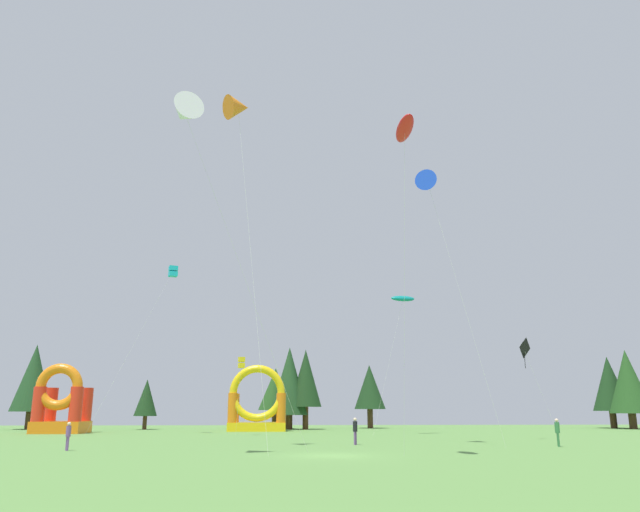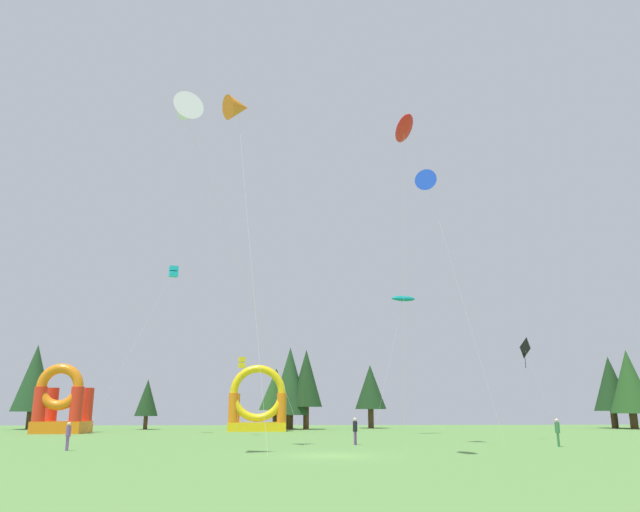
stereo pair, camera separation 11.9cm
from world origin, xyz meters
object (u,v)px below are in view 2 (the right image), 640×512
at_px(kite_white_delta, 184,112).
at_px(person_midfield, 355,429).
at_px(kite_red_parafoil, 404,129).
at_px(kite_cyan_box, 173,272).
at_px(kite_orange_delta, 238,108).
at_px(inflatable_yellow_castle, 258,407).
at_px(kite_teal_parafoil, 403,299).
at_px(person_left_edge, 68,434).
at_px(inflatable_red_slide, 62,407).
at_px(person_near_camera, 557,430).
at_px(kite_yellow_box, 242,363).
at_px(kite_black_diamond, 523,349).
at_px(kite_blue_delta, 428,183).

bearing_deg(kite_white_delta, person_midfield, 45.95).
height_order(kite_red_parafoil, kite_white_delta, kite_white_delta).
distance_m(kite_red_parafoil, kite_cyan_box, 35.38).
distance_m(kite_orange_delta, inflatable_yellow_castle, 36.23).
height_order(kite_teal_parafoil, person_left_edge, kite_teal_parafoil).
bearing_deg(inflatable_red_slide, person_near_camera, -30.58).
relative_size(kite_red_parafoil, kite_orange_delta, 0.76).
bearing_deg(kite_yellow_box, person_left_edge, -113.84).
xyz_separation_m(kite_white_delta, person_midfield, (10.80, 11.16, -17.79)).
bearing_deg(kite_teal_parafoil, kite_white_delta, -122.96).
bearing_deg(kite_cyan_box, kite_yellow_box, -22.13).
bearing_deg(inflatable_yellow_castle, person_near_camera, -53.50).
xyz_separation_m(kite_yellow_box, inflatable_yellow_castle, (1.10, 10.60, -4.04)).
distance_m(kite_black_diamond, kite_orange_delta, 29.67).
relative_size(person_midfield, inflatable_red_slide, 0.26).
height_order(person_midfield, inflatable_yellow_castle, inflatable_yellow_castle).
height_order(person_midfield, person_left_edge, person_midfield).
xyz_separation_m(kite_blue_delta, kite_yellow_box, (-14.51, 15.98, -12.09)).
bearing_deg(kite_black_diamond, kite_yellow_box, 159.67).
bearing_deg(person_midfield, kite_orange_delta, 153.03).
relative_size(kite_red_parafoil, kite_yellow_box, 2.54).
relative_size(kite_blue_delta, kite_orange_delta, 0.83).
distance_m(kite_blue_delta, inflatable_red_slide, 42.77).
bearing_deg(person_near_camera, inflatable_yellow_castle, 50.76).
bearing_deg(person_midfield, kite_white_delta, 168.59).
xyz_separation_m(kite_teal_parafoil, kite_white_delta, (-17.49, -26.97, 5.88)).
bearing_deg(inflatable_red_slide, kite_teal_parafoil, -8.57).
bearing_deg(kite_cyan_box, kite_teal_parafoil, -4.77).
height_order(kite_blue_delta, person_midfield, kite_blue_delta).
bearing_deg(inflatable_yellow_castle, kite_yellow_box, -95.90).
relative_size(kite_white_delta, person_left_edge, 12.13).
xyz_separation_m(kite_yellow_box, kite_cyan_box, (-7.41, 3.01, 9.30)).
bearing_deg(person_midfield, kite_red_parafoil, -140.38).
height_order(kite_black_diamond, person_midfield, kite_black_diamond).
xyz_separation_m(kite_red_parafoil, kite_cyan_box, (-17.94, 30.46, -1.53)).
bearing_deg(kite_black_diamond, kite_teal_parafoil, 128.82).
height_order(person_near_camera, inflatable_yellow_castle, inflatable_yellow_castle).
bearing_deg(inflatable_yellow_castle, kite_blue_delta, -63.22).
bearing_deg(kite_black_diamond, kite_white_delta, -145.95).
bearing_deg(inflatable_red_slide, inflatable_yellow_castle, 12.78).
xyz_separation_m(kite_blue_delta, inflatable_yellow_castle, (-13.41, 26.58, -16.13)).
bearing_deg(kite_black_diamond, person_midfield, -157.67).
xyz_separation_m(kite_blue_delta, kite_white_delta, (-16.33, -9.91, 0.20)).
xyz_separation_m(kite_orange_delta, inflatable_red_slide, (-18.94, 25.82, -20.01)).
height_order(kite_orange_delta, person_left_edge, kite_orange_delta).
bearing_deg(inflatable_yellow_castle, inflatable_red_slide, -167.22).
bearing_deg(kite_orange_delta, kite_cyan_box, 109.58).
relative_size(kite_red_parafoil, kite_cyan_box, 1.09).
xyz_separation_m(kite_yellow_box, person_near_camera, (21.95, -17.58, -5.51)).
relative_size(person_midfield, inflatable_yellow_castle, 0.26).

